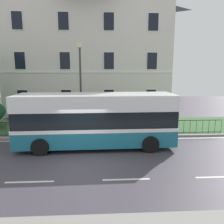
# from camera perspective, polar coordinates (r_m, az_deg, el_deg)

# --- Properties ---
(ground_plane) EXTENTS (60.00, 56.00, 0.18)m
(ground_plane) POSITION_cam_1_polar(r_m,az_deg,el_deg) (12.19, -7.45, -11.08)
(ground_plane) COLOR #433E47
(georgian_townhouse) EXTENTS (16.37, 10.19, 13.63)m
(georgian_townhouse) POSITION_cam_1_polar(r_m,az_deg,el_deg) (25.64, -5.95, 16.22)
(georgian_townhouse) COLOR silver
(georgian_townhouse) RESTS_ON ground_plane
(iron_verge_railing) EXTENTS (19.63, 0.04, 0.97)m
(iron_verge_railing) POSITION_cam_1_polar(r_m,az_deg,el_deg) (15.16, -7.51, -4.17)
(iron_verge_railing) COLOR black
(iron_verge_railing) RESTS_ON ground_plane
(single_decker_bus) EXTENTS (9.21, 2.82, 3.18)m
(single_decker_bus) POSITION_cam_1_polar(r_m,az_deg,el_deg) (12.87, -4.18, -1.97)
(single_decker_bus) COLOR #1C667E
(single_decker_bus) RESTS_ON ground_plane
(street_lamp_post) EXTENTS (0.36, 0.24, 6.33)m
(street_lamp_post) POSITION_cam_1_polar(r_m,az_deg,el_deg) (15.74, -8.25, 7.97)
(street_lamp_post) COLOR #333338
(street_lamp_post) RESTS_ON ground_plane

